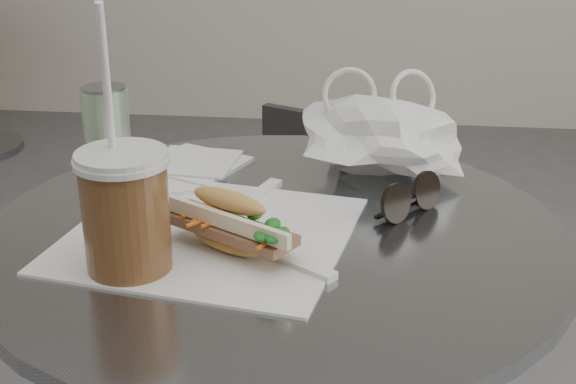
# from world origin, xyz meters

# --- Properties ---
(chair_far) EXTENTS (0.38, 0.40, 0.68)m
(chair_far) POSITION_xyz_m (-0.05, 0.79, 0.31)
(chair_far) COLOR #323234
(chair_far) RESTS_ON ground
(sandwich_paper) EXTENTS (0.40, 0.38, 0.00)m
(sandwich_paper) POSITION_xyz_m (-0.08, 0.17, 0.74)
(sandwich_paper) COLOR white
(sandwich_paper) RESTS_ON cafe_table
(banh_mi) EXTENTS (0.23, 0.19, 0.07)m
(banh_mi) POSITION_xyz_m (-0.05, 0.13, 0.78)
(banh_mi) COLOR tan
(banh_mi) RESTS_ON sandwich_paper
(iced_coffee) EXTENTS (0.11, 0.11, 0.31)m
(iced_coffee) POSITION_xyz_m (-0.15, 0.07, 0.82)
(iced_coffee) COLOR brown
(iced_coffee) RESTS_ON cafe_table
(sunglasses) EXTENTS (0.09, 0.11, 0.05)m
(sunglasses) POSITION_xyz_m (0.17, 0.27, 0.76)
(sunglasses) COLOR black
(sunglasses) RESTS_ON cafe_table
(plastic_bag) EXTENTS (0.27, 0.24, 0.12)m
(plastic_bag) POSITION_xyz_m (0.13, 0.41, 0.80)
(plastic_bag) COLOR white
(plastic_bag) RESTS_ON cafe_table
(napkin_stack) EXTENTS (0.18, 0.18, 0.01)m
(napkin_stack) POSITION_xyz_m (-0.15, 0.41, 0.74)
(napkin_stack) COLOR white
(napkin_stack) RESTS_ON cafe_table
(drink_can) EXTENTS (0.07, 0.07, 0.13)m
(drink_can) POSITION_xyz_m (-0.28, 0.38, 0.81)
(drink_can) COLOR #55925E
(drink_can) RESTS_ON cafe_table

